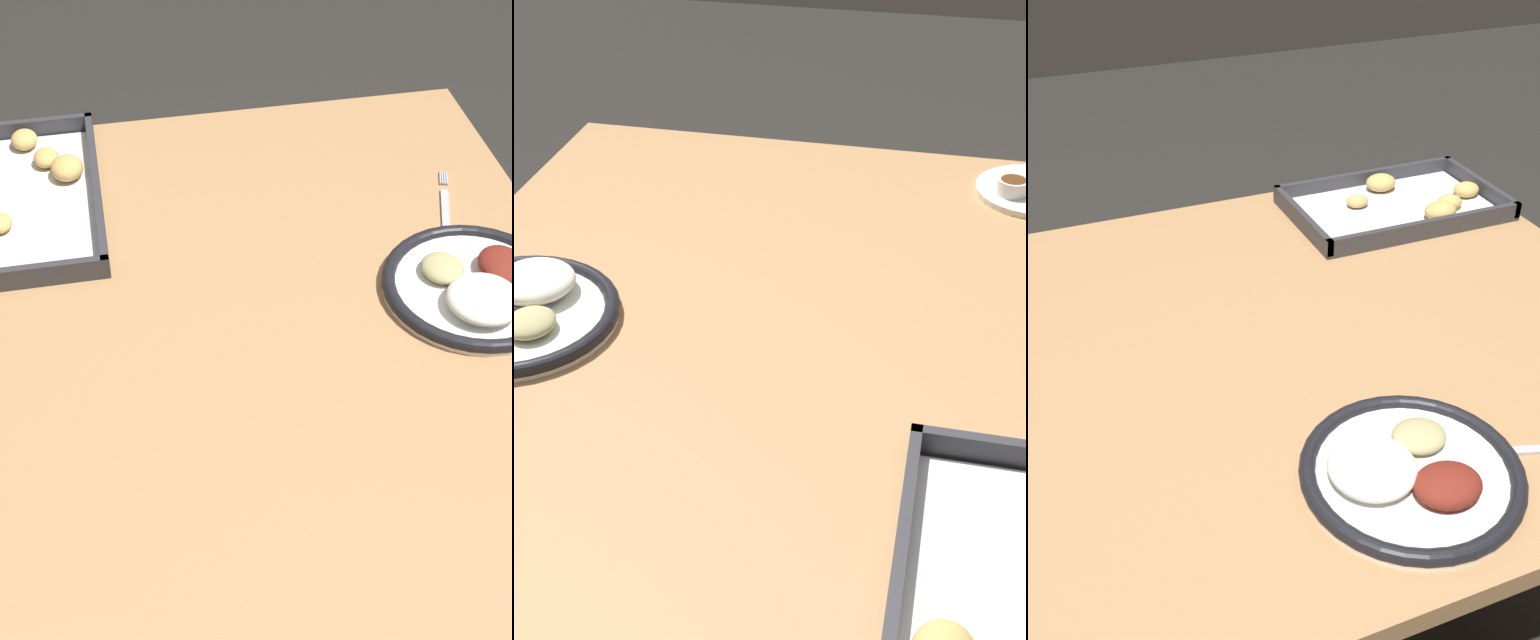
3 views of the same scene
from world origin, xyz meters
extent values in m
plane|color=#282623|center=(0.00, 0.00, 0.00)|extent=(8.00, 8.00, 0.00)
cube|color=#AD7F51|center=(0.00, 0.00, 0.69)|extent=(1.17, 0.95, 0.03)
cylinder|color=#AD7F51|center=(0.53, 0.43, 0.34)|extent=(0.06, 0.06, 0.68)
cylinder|color=white|center=(0.04, -0.32, 0.71)|extent=(0.26, 0.26, 0.01)
torus|color=black|center=(0.04, -0.32, 0.72)|extent=(0.26, 0.26, 0.02)
ellipsoid|color=white|center=(-0.01, -0.31, 0.74)|extent=(0.10, 0.10, 0.04)
ellipsoid|color=maroon|center=(0.06, -0.36, 0.74)|extent=(0.08, 0.07, 0.03)
ellipsoid|color=tan|center=(0.07, -0.28, 0.73)|extent=(0.07, 0.06, 0.02)
cube|color=#B2B2B7|center=(0.19, -0.33, 0.71)|extent=(0.17, 0.06, 0.00)
cube|color=#333338|center=(0.37, 0.31, 0.71)|extent=(0.40, 0.25, 0.01)
cube|color=silver|center=(0.37, 0.31, 0.71)|extent=(0.37, 0.23, 0.00)
cube|color=#333338|center=(0.37, 0.19, 0.73)|extent=(0.40, 0.01, 0.03)
cube|color=#333338|center=(0.37, 0.43, 0.73)|extent=(0.40, 0.01, 0.03)
cube|color=#333338|center=(0.17, 0.31, 0.73)|extent=(0.01, 0.25, 0.03)
cube|color=#333338|center=(0.56, 0.31, 0.73)|extent=(0.01, 0.25, 0.03)
ellipsoid|color=tan|center=(0.42, 0.23, 0.73)|extent=(0.06, 0.05, 0.03)
ellipsoid|color=tan|center=(0.52, 0.30, 0.73)|extent=(0.05, 0.04, 0.03)
ellipsoid|color=tan|center=(0.46, 0.26, 0.73)|extent=(0.05, 0.04, 0.03)
ellipsoid|color=tan|center=(0.30, 0.34, 0.73)|extent=(0.04, 0.04, 0.02)
ellipsoid|color=tan|center=(0.38, 0.39, 0.73)|extent=(0.06, 0.05, 0.03)
camera|label=1|loc=(-0.81, 0.16, 1.56)|focal=50.00mm
camera|label=2|loc=(0.86, 0.19, 1.34)|focal=50.00mm
camera|label=3|loc=(-0.33, -0.83, 1.35)|focal=42.00mm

